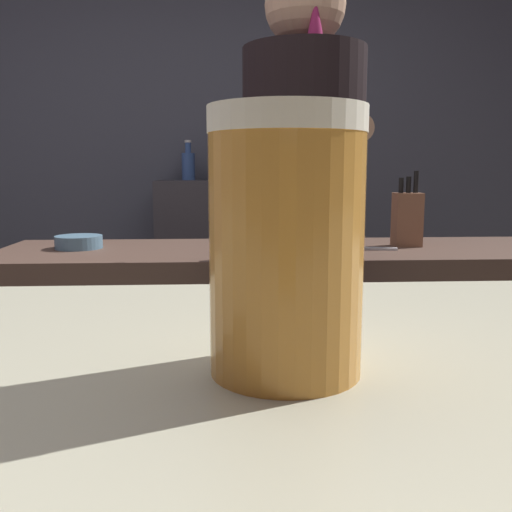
# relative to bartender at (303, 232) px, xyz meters

# --- Properties ---
(wall_back) EXTENTS (5.20, 0.10, 2.70)m
(wall_back) POSITION_rel_bartender_xyz_m (-0.34, 1.88, 0.35)
(wall_back) COLOR #484C59
(wall_back) RESTS_ON ground
(prep_counter) EXTENTS (2.10, 0.60, 0.89)m
(prep_counter) POSITION_rel_bartender_xyz_m (0.01, 0.45, -0.55)
(prep_counter) COLOR #4C372D
(prep_counter) RESTS_ON ground
(back_shelf) EXTENTS (0.82, 0.36, 1.11)m
(back_shelf) POSITION_rel_bartender_xyz_m (-0.19, 1.60, -0.44)
(back_shelf) COLOR #37353A
(back_shelf) RESTS_ON ground
(bartender) EXTENTS (0.46, 0.53, 1.72)m
(bartender) POSITION_rel_bartender_xyz_m (0.00, 0.00, 0.00)
(bartender) COLOR #262537
(bartender) RESTS_ON ground
(knife_block) EXTENTS (0.10, 0.08, 0.28)m
(knife_block) POSITION_rel_bartender_xyz_m (0.46, 0.48, -0.00)
(knife_block) COLOR brown
(knife_block) RESTS_ON prep_counter
(mixing_bowl) EXTENTS (0.17, 0.17, 0.05)m
(mixing_bowl) POSITION_rel_bartender_xyz_m (-0.76, 0.49, -0.09)
(mixing_bowl) COLOR slate
(mixing_bowl) RESTS_ON prep_counter
(chefs_knife) EXTENTS (0.24, 0.08, 0.01)m
(chefs_knife) POSITION_rel_bartender_xyz_m (0.28, 0.40, -0.11)
(chefs_knife) COLOR silver
(chefs_knife) RESTS_ON prep_counter
(pint_glass_near) EXTENTS (0.08, 0.08, 0.13)m
(pint_glass_near) POSITION_rel_bartender_xyz_m (-0.19, -1.32, 0.14)
(pint_glass_near) COLOR #C38234
(pint_glass_near) RESTS_ON bar_counter
(bottle_olive_oil) EXTENTS (0.07, 0.07, 0.20)m
(bottle_olive_oil) POSITION_rel_bartender_xyz_m (-0.19, 1.69, 0.20)
(bottle_olive_oil) COLOR red
(bottle_olive_oil) RESTS_ON back_shelf
(bottle_vinegar) EXTENTS (0.08, 0.08, 0.22)m
(bottle_vinegar) POSITION_rel_bartender_xyz_m (-0.43, 1.69, 0.20)
(bottle_vinegar) COLOR #355493
(bottle_vinegar) RESTS_ON back_shelf
(bottle_hot_sauce) EXTENTS (0.06, 0.06, 0.18)m
(bottle_hot_sauce) POSITION_rel_bartender_xyz_m (0.03, 1.50, 0.18)
(bottle_hot_sauce) COLOR #2B5C90
(bottle_hot_sauce) RESTS_ON back_shelf
(bottle_soy) EXTENTS (0.08, 0.08, 0.26)m
(bottle_soy) POSITION_rel_bartender_xyz_m (-0.24, 1.61, 0.22)
(bottle_soy) COLOR #D7C277
(bottle_soy) RESTS_ON back_shelf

